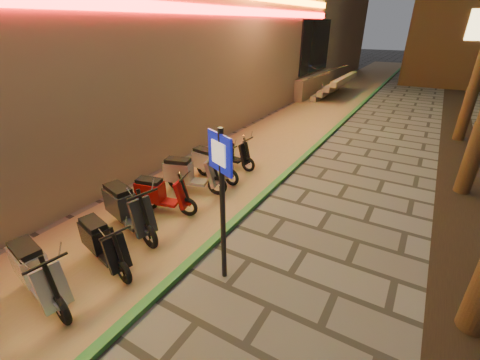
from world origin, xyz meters
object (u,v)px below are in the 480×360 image
Objects in this scene: scooter_4 at (102,243)px; scooter_7 at (188,174)px; scooter_6 at (159,194)px; scooter_9 at (229,152)px; scooter_8 at (211,163)px; pedestrian_sign at (222,188)px; scooter_5 at (126,208)px; scooter_3 at (36,272)px.

scooter_4 is 3.13m from scooter_7.
scooter_6 is 1.01× the size of scooter_9.
scooter_4 is 4.08m from scooter_8.
pedestrian_sign is 2.86m from scooter_5.
scooter_3 is 5.15m from scooter_8.
scooter_5 is (-0.24, 2.08, 0.04)m from scooter_3.
scooter_7 is 0.97m from scooter_8.
scooter_9 is at bearing 102.26° from scooter_3.
scooter_6 is at bearing -83.36° from scooter_8.
scooter_5 is (-0.44, 1.00, 0.08)m from scooter_4.
scooter_8 is at bearing 103.74° from scooter_5.
pedestrian_sign is 1.72× the size of scooter_8.
scooter_3 is 1.11× the size of scooter_9.
scooter_9 is (0.01, 4.08, -0.09)m from scooter_5.
pedestrian_sign reaches higher than scooter_4.
scooter_5 reaches higher than scooter_8.
scooter_3 is 6.17m from scooter_9.
scooter_8 is (0.05, 0.97, -0.03)m from scooter_7.
scooter_3 is 1.10× the size of scooter_6.
scooter_3 is at bearing -103.15° from scooter_7.
scooter_7 reaches higher than scooter_6.
scooter_8 reaches higher than scooter_9.
scooter_8 is at bearing 108.95° from scooter_4.
scooter_4 is 1.98m from scooter_6.
scooter_6 is at bearing 102.04° from scooter_5.
scooter_9 is (-0.03, 3.14, -0.01)m from scooter_6.
scooter_8 is (-0.21, 5.15, -0.03)m from scooter_3.
scooter_6 is (-0.41, 1.94, -0.00)m from scooter_4.
scooter_6 is at bearing -85.91° from scooter_9.
scooter_5 is at bearing -84.12° from scooter_8.
scooter_8 reaches higher than scooter_6.
scooter_7 reaches higher than scooter_8.
scooter_4 is 1.09m from scooter_5.
scooter_5 is 1.13× the size of scooter_8.
scooter_7 is at bearing 111.66° from scooter_4.
scooter_9 is at bearing 144.68° from pedestrian_sign.
scooter_8 is at bearing 76.34° from scooter_6.
pedestrian_sign reaches higher than scooter_5.
scooter_6 is at bearing 103.93° from scooter_3.
scooter_7 is 1.11× the size of scooter_9.
scooter_3 is 2.09m from scooter_5.
scooter_3 reaches higher than scooter_9.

